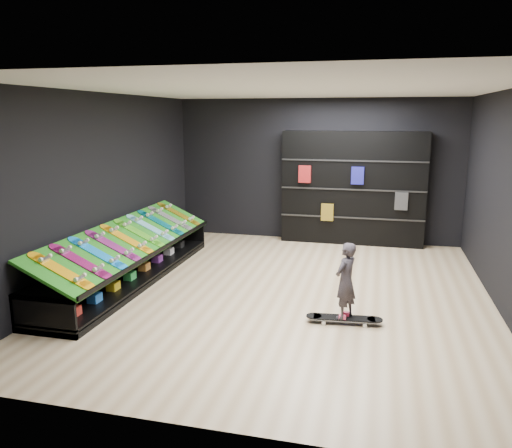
% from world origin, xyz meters
% --- Properties ---
extents(floor, '(6.00, 7.00, 0.01)m').
position_xyz_m(floor, '(0.00, 0.00, 0.00)').
color(floor, '#D3B88E').
rests_on(floor, ground).
extents(ceiling, '(6.00, 7.00, 0.01)m').
position_xyz_m(ceiling, '(0.00, 0.00, 3.00)').
color(ceiling, white).
rests_on(ceiling, ground).
extents(wall_back, '(6.00, 0.02, 3.00)m').
position_xyz_m(wall_back, '(0.00, 3.50, 1.50)').
color(wall_back, black).
rests_on(wall_back, ground).
extents(wall_front, '(6.00, 0.02, 3.00)m').
position_xyz_m(wall_front, '(0.00, -3.50, 1.50)').
color(wall_front, black).
rests_on(wall_front, ground).
extents(wall_left, '(0.02, 7.00, 3.00)m').
position_xyz_m(wall_left, '(-3.00, 0.00, 1.50)').
color(wall_left, black).
rests_on(wall_left, ground).
extents(wall_right, '(0.02, 7.00, 3.00)m').
position_xyz_m(wall_right, '(3.00, 0.00, 1.50)').
color(wall_right, black).
rests_on(wall_right, ground).
extents(display_rack, '(0.90, 4.50, 0.50)m').
position_xyz_m(display_rack, '(-2.55, 0.00, 0.25)').
color(display_rack, black).
rests_on(display_rack, ground).
extents(turf_ramp, '(0.92, 4.50, 0.46)m').
position_xyz_m(turf_ramp, '(-2.50, 0.00, 0.71)').
color(turf_ramp, '#186A10').
rests_on(turf_ramp, display_rack).
extents(back_shelving, '(2.92, 0.34, 2.33)m').
position_xyz_m(back_shelving, '(0.79, 3.32, 1.17)').
color(back_shelving, black).
rests_on(back_shelving, ground).
extents(floor_skateboard, '(1.00, 0.31, 0.09)m').
position_xyz_m(floor_skateboard, '(0.96, -0.96, 0.05)').
color(floor_skateboard, black).
rests_on(floor_skateboard, ground).
extents(child, '(0.25, 0.27, 0.60)m').
position_xyz_m(child, '(0.96, -0.96, 0.39)').
color(child, black).
rests_on(child, floor_skateboard).
extents(display_board_0, '(0.93, 0.22, 0.50)m').
position_xyz_m(display_board_0, '(-2.49, -1.90, 0.74)').
color(display_board_0, yellow).
rests_on(display_board_0, turf_ramp).
extents(display_board_1, '(0.93, 0.22, 0.50)m').
position_xyz_m(display_board_1, '(-2.49, -1.48, 0.74)').
color(display_board_1, '#E5198C').
rests_on(display_board_1, turf_ramp).
extents(display_board_2, '(0.93, 0.22, 0.50)m').
position_xyz_m(display_board_2, '(-2.49, -1.06, 0.74)').
color(display_board_2, blue).
rests_on(display_board_2, turf_ramp).
extents(display_board_3, '(0.93, 0.22, 0.50)m').
position_xyz_m(display_board_3, '(-2.49, -0.63, 0.74)').
color(display_board_3, '#2626BF').
rests_on(display_board_3, turf_ramp).
extents(display_board_4, '(0.93, 0.22, 0.50)m').
position_xyz_m(display_board_4, '(-2.49, -0.21, 0.74)').
color(display_board_4, orange).
rests_on(display_board_4, turf_ramp).
extents(display_board_5, '(0.93, 0.22, 0.50)m').
position_xyz_m(display_board_5, '(-2.49, 0.21, 0.74)').
color(display_board_5, green).
rests_on(display_board_5, turf_ramp).
extents(display_board_6, '(0.93, 0.22, 0.50)m').
position_xyz_m(display_board_6, '(-2.49, 0.63, 0.74)').
color(display_board_6, '#0CB2E5').
rests_on(display_board_6, turf_ramp).
extents(display_board_7, '(0.93, 0.22, 0.50)m').
position_xyz_m(display_board_7, '(-2.49, 1.06, 0.74)').
color(display_board_7, '#0C8C99').
rests_on(display_board_7, turf_ramp).
extents(display_board_8, '(0.93, 0.22, 0.50)m').
position_xyz_m(display_board_8, '(-2.49, 1.48, 0.74)').
color(display_board_8, black).
rests_on(display_board_8, turf_ramp).
extents(display_board_9, '(0.93, 0.22, 0.50)m').
position_xyz_m(display_board_9, '(-2.49, 1.90, 0.74)').
color(display_board_9, yellow).
rests_on(display_board_9, turf_ramp).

